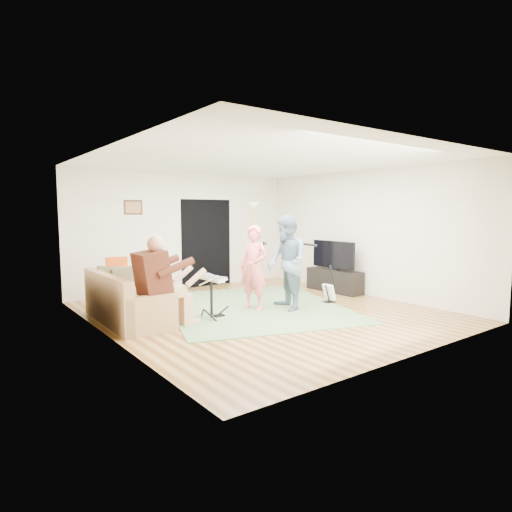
# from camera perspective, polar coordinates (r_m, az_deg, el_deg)

# --- Properties ---
(floor) EXTENTS (6.00, 6.00, 0.00)m
(floor) POSITION_cam_1_polar(r_m,az_deg,el_deg) (7.81, 1.01, -7.46)
(floor) COLOR brown
(floor) RESTS_ON ground
(walls) EXTENTS (5.50, 6.00, 2.70)m
(walls) POSITION_cam_1_polar(r_m,az_deg,el_deg) (7.61, 1.03, 2.47)
(walls) COLOR silver
(walls) RESTS_ON floor
(ceiling) EXTENTS (6.00, 6.00, 0.00)m
(ceiling) POSITION_cam_1_polar(r_m,az_deg,el_deg) (7.65, 1.05, 12.62)
(ceiling) COLOR white
(ceiling) RESTS_ON walls
(window_blinds) EXTENTS (0.00, 2.05, 2.05)m
(window_blinds) POSITION_cam_1_polar(r_m,az_deg,el_deg) (6.51, -19.66, 3.29)
(window_blinds) COLOR brown
(window_blinds) RESTS_ON walls
(doorway) EXTENTS (2.10, 0.00, 2.10)m
(doorway) POSITION_cam_1_polar(r_m,az_deg,el_deg) (10.43, -6.63, 1.73)
(doorway) COLOR black
(doorway) RESTS_ON walls
(picture_frame) EXTENTS (0.42, 0.03, 0.32)m
(picture_frame) POSITION_cam_1_polar(r_m,az_deg,el_deg) (9.63, -16.07, 6.25)
(picture_frame) COLOR #3F2314
(picture_frame) RESTS_ON walls
(area_rug) EXTENTS (4.17, 4.54, 0.02)m
(area_rug) POSITION_cam_1_polar(r_m,az_deg,el_deg) (8.19, -0.22, -6.76)
(area_rug) COLOR #577B4B
(area_rug) RESTS_ON floor
(sofa) EXTENTS (0.83, 2.02, 0.82)m
(sofa) POSITION_cam_1_polar(r_m,az_deg,el_deg) (7.38, -17.29, -6.38)
(sofa) COLOR #A67E53
(sofa) RESTS_ON floor
(drummer) EXTENTS (0.94, 0.53, 1.45)m
(drummer) POSITION_cam_1_polar(r_m,az_deg,el_deg) (6.88, -12.17, -4.64)
(drummer) COLOR #4D2215
(drummer) RESTS_ON sofa
(drum_kit) EXTENTS (0.41, 0.73, 0.75)m
(drum_kit) POSITION_cam_1_polar(r_m,az_deg,el_deg) (7.32, -5.96, -5.80)
(drum_kit) COLOR black
(drum_kit) RESTS_ON floor
(singer) EXTENTS (0.54, 0.66, 1.56)m
(singer) POSITION_cam_1_polar(r_m,az_deg,el_deg) (7.86, -0.30, -1.58)
(singer) COLOR #F46A6B
(singer) RESTS_ON floor
(microphone) EXTENTS (0.06, 0.06, 0.24)m
(microphone) POSITION_cam_1_polar(r_m,az_deg,el_deg) (7.94, 0.86, 1.29)
(microphone) COLOR black
(microphone) RESTS_ON singer
(guitarist) EXTENTS (0.88, 1.01, 1.75)m
(guitarist) POSITION_cam_1_polar(r_m,az_deg,el_deg) (7.85, 4.11, -0.90)
(guitarist) COLOR slate
(guitarist) RESTS_ON floor
(guitar_held) EXTENTS (0.23, 0.61, 0.26)m
(guitar_held) POSITION_cam_1_polar(r_m,az_deg,el_deg) (7.95, 5.22, 1.46)
(guitar_held) COLOR white
(guitar_held) RESTS_ON guitarist
(guitar_spare) EXTENTS (0.27, 0.25, 0.76)m
(guitar_spare) POSITION_cam_1_polar(r_m,az_deg,el_deg) (8.64, 9.75, -4.77)
(guitar_spare) COLOR black
(guitar_spare) RESTS_ON floor
(torchiere_lamp) EXTENTS (0.36, 0.36, 2.03)m
(torchiere_lamp) POSITION_cam_1_polar(r_m,az_deg,el_deg) (9.94, -0.33, 3.52)
(torchiere_lamp) COLOR black
(torchiere_lamp) RESTS_ON floor
(dining_chair) EXTENTS (0.45, 0.47, 0.97)m
(dining_chair) POSITION_cam_1_polar(r_m,az_deg,el_deg) (8.33, -17.80, -4.48)
(dining_chair) COLOR #CFBE86
(dining_chair) RESTS_ON floor
(tv_cabinet) EXTENTS (0.40, 1.40, 0.50)m
(tv_cabinet) POSITION_cam_1_polar(r_m,az_deg,el_deg) (9.87, 10.40, -3.24)
(tv_cabinet) COLOR black
(tv_cabinet) RESTS_ON floor
(television) EXTENTS (0.06, 1.20, 0.61)m
(television) POSITION_cam_1_polar(r_m,az_deg,el_deg) (9.76, 10.27, 0.21)
(television) COLOR black
(television) RESTS_ON tv_cabinet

